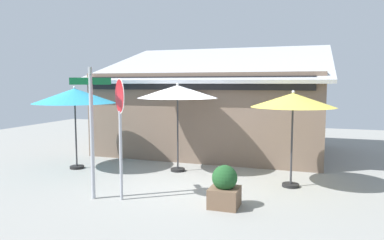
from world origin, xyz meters
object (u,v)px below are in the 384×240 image
Objects in this scene: stop_sign at (120,115)px; patio_umbrella_teal_left at (75,96)px; street_sign_post at (91,119)px; patio_umbrella_mustard_right at (293,101)px; sidewalk_planter at (225,188)px; patio_umbrella_ivory_center at (177,92)px.

stop_sign reaches higher than patio_umbrella_teal_left.
street_sign_post is 1.17× the size of patio_umbrella_teal_left.
patio_umbrella_teal_left reaches higher than patio_umbrella_mustard_right.
patio_umbrella_teal_left is at bearing 159.24° from sidewalk_planter.
street_sign_post is at bearing -168.06° from stop_sign.
patio_umbrella_teal_left is at bearing -179.52° from patio_umbrella_mustard_right.
patio_umbrella_teal_left is 2.81× the size of sidewalk_planter.
street_sign_post is 3.40m from sidewalk_planter.
sidewalk_planter is (-1.28, -2.06, -1.81)m from patio_umbrella_mustard_right.
patio_umbrella_mustard_right is at bearing 32.61° from stop_sign.
patio_umbrella_teal_left is at bearing -167.52° from patio_umbrella_ivory_center.
sidewalk_planter is (2.38, 0.28, -1.54)m from stop_sign.
patio_umbrella_ivory_center is 1.08× the size of patio_umbrella_mustard_right.
sidewalk_planter is at bearing -121.90° from patio_umbrella_mustard_right.
patio_umbrella_teal_left is 0.96× the size of patio_umbrella_ivory_center.
stop_sign is at bearing -173.23° from sidewalk_planter.
patio_umbrella_ivory_center is at bearing 85.05° from stop_sign.
patio_umbrella_ivory_center is 2.92× the size of sidewalk_planter.
stop_sign reaches higher than patio_umbrella_mustard_right.
patio_umbrella_teal_left is 1.04× the size of patio_umbrella_mustard_right.
street_sign_post reaches higher than sidewalk_planter.
patio_umbrella_teal_left is (-2.24, 2.43, 0.40)m from street_sign_post.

